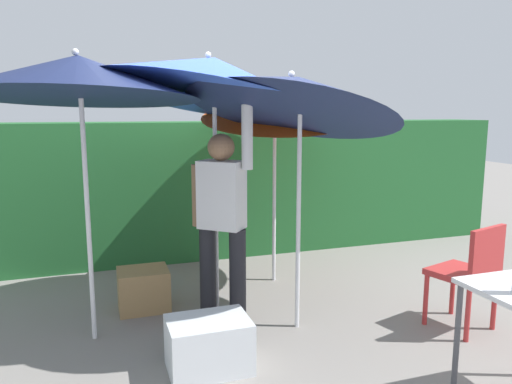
{
  "coord_description": "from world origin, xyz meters",
  "views": [
    {
      "loc": [
        -1.29,
        -3.57,
        1.78
      ],
      "look_at": [
        0.0,
        0.3,
        1.1
      ],
      "focal_mm": 34.23,
      "sensor_mm": 36.0,
      "label": 1
    }
  ],
  "objects": [
    {
      "name": "person_vendor",
      "position": [
        -0.31,
        0.26,
        0.93
      ],
      "size": [
        0.47,
        0.43,
        1.88
      ],
      "color": "black",
      "rests_on": "ground_plane"
    },
    {
      "name": "umbrella_navy",
      "position": [
        0.23,
        -0.0,
        1.9
      ],
      "size": [
        1.76,
        1.7,
        2.37
      ],
      "color": "silver",
      "rests_on": "ground_plane"
    },
    {
      "name": "umbrella_yellow",
      "position": [
        0.49,
        1.08,
        1.84
      ],
      "size": [
        1.59,
        1.58,
        2.18
      ],
      "color": "silver",
      "rests_on": "ground_plane"
    },
    {
      "name": "chair_plastic",
      "position": [
        1.55,
        -0.53,
        0.51
      ],
      "size": [
        0.55,
        0.55,
        0.89
      ],
      "color": "#B72D2D",
      "rests_on": "ground_plane"
    },
    {
      "name": "cooler_box",
      "position": [
        -0.6,
        -0.47,
        0.18
      ],
      "size": [
        0.56,
        0.4,
        0.36
      ],
      "primitive_type": "cube",
      "color": "silver",
      "rests_on": "ground_plane"
    },
    {
      "name": "ground_plane",
      "position": [
        0.0,
        0.0,
        0.0
      ],
      "size": [
        24.0,
        24.0,
        0.0
      ],
      "primitive_type": "plane",
      "color": "gray"
    },
    {
      "name": "umbrella_rainbow",
      "position": [
        -1.37,
        0.28,
        2.02
      ],
      "size": [
        1.78,
        1.79,
        2.26
      ],
      "color": "silver",
      "rests_on": "ground_plane"
    },
    {
      "name": "crate_cardboard",
      "position": [
        -0.93,
        0.74,
        0.19
      ],
      "size": [
        0.44,
        0.37,
        0.37
      ],
      "primitive_type": "cube",
      "color": "#9E7A4C",
      "rests_on": "ground_plane"
    },
    {
      "name": "umbrella_orange",
      "position": [
        -0.34,
        0.46,
        2.04
      ],
      "size": [
        2.05,
        2.01,
        2.49
      ],
      "color": "silver",
      "rests_on": "ground_plane"
    },
    {
      "name": "hedge_row",
      "position": [
        0.0,
        2.31,
        0.82
      ],
      "size": [
        8.0,
        0.7,
        1.65
      ],
      "primitive_type": "cube",
      "color": "#23602D",
      "rests_on": "ground_plane"
    }
  ]
}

